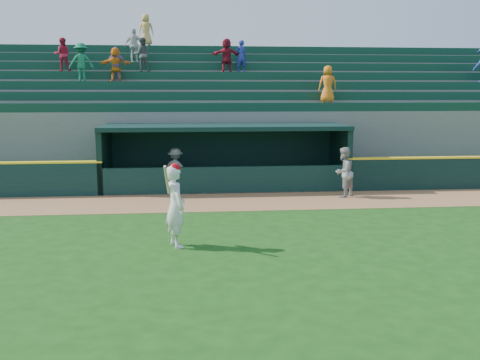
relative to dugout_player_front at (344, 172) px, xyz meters
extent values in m
plane|color=#174310|center=(-4.07, -5.39, -0.90)|extent=(120.00, 120.00, 0.00)
cube|color=#96643C|center=(-4.07, -0.49, -0.89)|extent=(40.00, 3.00, 0.01)
imported|color=gray|center=(0.00, 0.00, 0.00)|extent=(1.10, 1.09, 1.79)
imported|color=#979792|center=(-5.98, 2.00, -0.09)|extent=(1.18, 0.90, 1.61)
cube|color=slate|center=(-4.07, 2.31, -0.88)|extent=(9.00, 2.60, 0.04)
cube|color=black|center=(-8.67, 2.31, 0.25)|extent=(0.20, 2.60, 2.30)
cube|color=black|center=(0.53, 2.31, 0.25)|extent=(0.20, 2.60, 2.30)
cube|color=black|center=(-4.07, 3.61, 0.25)|extent=(9.40, 0.20, 2.30)
cube|color=black|center=(-4.07, 2.31, 1.48)|extent=(9.40, 2.80, 0.16)
cube|color=black|center=(-4.07, 1.09, -0.40)|extent=(9.00, 0.16, 1.00)
cube|color=brown|center=(-4.07, 3.11, -0.65)|extent=(8.40, 0.45, 0.10)
cube|color=slate|center=(-4.07, 4.13, 0.56)|extent=(34.00, 0.85, 2.91)
cube|color=#0F3828|center=(-4.07, 4.01, 2.19)|extent=(34.00, 0.60, 0.36)
cube|color=slate|center=(-4.07, 4.98, 0.78)|extent=(34.00, 0.85, 3.36)
cube|color=#0F3828|center=(-4.07, 4.86, 2.64)|extent=(34.00, 0.60, 0.36)
cube|color=slate|center=(-4.07, 5.83, 1.01)|extent=(34.00, 0.85, 3.81)
cube|color=#0F3828|center=(-4.07, 5.71, 3.09)|extent=(34.00, 0.60, 0.36)
cube|color=slate|center=(-4.07, 6.68, 1.23)|extent=(34.00, 0.85, 4.26)
cube|color=#0F3828|center=(-4.07, 6.56, 3.54)|extent=(34.00, 0.60, 0.36)
cube|color=slate|center=(-4.07, 7.53, 1.46)|extent=(34.00, 0.85, 4.71)
cube|color=#0F3828|center=(-4.07, 7.41, 3.99)|extent=(34.00, 0.60, 0.36)
cube|color=slate|center=(-4.07, 8.38, 1.68)|extent=(34.00, 0.85, 5.16)
cube|color=#0F3828|center=(-4.07, 8.26, 4.44)|extent=(34.00, 0.60, 0.36)
cube|color=slate|center=(-4.07, 9.23, 1.91)|extent=(34.00, 0.85, 5.61)
cube|color=#0F3828|center=(-4.07, 9.11, 4.89)|extent=(34.00, 0.60, 0.36)
cube|color=slate|center=(-4.07, 9.81, 1.91)|extent=(34.50, 0.30, 5.61)
imported|color=orange|center=(0.40, 4.03, 3.15)|extent=(0.82, 0.61, 1.54)
imported|color=silver|center=(-7.91, 7.43, 4.95)|extent=(0.92, 0.43, 1.54)
imported|color=maroon|center=(-3.68, 6.58, 4.47)|extent=(1.41, 0.51, 1.50)
imported|color=navy|center=(-3.03, 6.58, 4.44)|extent=(0.59, 0.46, 1.43)
imported|color=#555555|center=(-7.49, 6.58, 4.48)|extent=(0.77, 0.61, 1.51)
imported|color=#176B46|center=(-10.02, 5.73, 4.09)|extent=(1.15, 0.80, 1.62)
imported|color=#E9AB52|center=(-7.48, 9.13, 5.84)|extent=(0.81, 0.59, 1.53)
imported|color=#825B9C|center=(-8.55, 5.73, 4.02)|extent=(0.93, 0.54, 1.48)
imported|color=orange|center=(-8.57, 5.73, 4.00)|extent=(1.39, 0.60, 1.45)
imported|color=#B51B34|center=(-10.99, 6.58, 4.46)|extent=(0.82, 0.69, 1.47)
imported|color=white|center=(-5.81, -5.68, 0.09)|extent=(0.71, 0.85, 1.98)
sphere|color=#B3090E|center=(-5.81, -5.68, 1.01)|extent=(0.27, 0.27, 0.27)
cylinder|color=#D1B986|center=(-5.99, -5.90, 0.78)|extent=(0.15, 0.53, 0.76)
camera|label=1|loc=(-5.47, -18.34, 2.81)|focal=40.00mm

